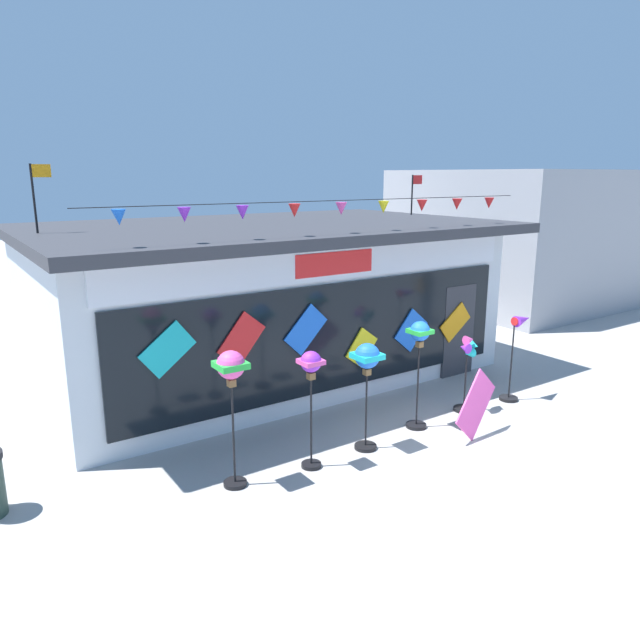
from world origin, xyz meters
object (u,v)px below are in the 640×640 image
wind_spinner_far_left (231,376)px  wind_spinner_center_right (419,346)px  kite_shop_building (263,297)px  wind_spinner_far_right (519,340)px  display_kite_on_ground (476,404)px  wind_spinner_left (311,377)px  wind_spinner_center_left (367,365)px  wind_spinner_right (468,363)px

wind_spinner_far_left → wind_spinner_center_right: bearing=0.7°
kite_shop_building → wind_spinner_far_left: size_ratio=4.84×
wind_spinner_far_right → wind_spinner_far_left: bearing=179.8°
wind_spinner_far_left → wind_spinner_far_right: wind_spinner_far_left is taller
wind_spinner_center_right → display_kite_on_ground: bearing=-55.9°
wind_spinner_left → wind_spinner_center_left: wind_spinner_left is taller
wind_spinner_right → wind_spinner_far_right: wind_spinner_far_right is taller
wind_spinner_far_left → wind_spinner_far_right: bearing=-0.2°
wind_spinner_left → display_kite_on_ground: size_ratio=1.73×
wind_spinner_center_right → wind_spinner_left: bearing=-175.4°
wind_spinner_left → wind_spinner_right: (3.57, 0.21, -0.49)m
wind_spinner_center_left → wind_spinner_center_right: bearing=7.2°
kite_shop_building → wind_spinner_center_right: bearing=-81.2°
kite_shop_building → wind_spinner_center_left: 4.50m
wind_spinner_right → display_kite_on_ground: wind_spinner_right is taller
wind_spinner_far_left → wind_spinner_center_left: 2.28m
wind_spinner_far_left → wind_spinner_right: 4.82m
wind_spinner_center_left → wind_spinner_right: size_ratio=1.19×
wind_spinner_center_left → wind_spinner_center_right: size_ratio=0.92×
wind_spinner_far_left → wind_spinner_center_right: (3.51, 0.04, -0.15)m
wind_spinner_left → wind_spinner_center_left: bearing=1.6°
kite_shop_building → wind_spinner_left: (-1.65, -4.48, -0.23)m
wind_spinner_center_left → wind_spinner_right: (2.50, 0.18, -0.47)m
kite_shop_building → wind_spinner_left: 4.78m
wind_spinner_left → display_kite_on_ground: 3.06m
wind_spinner_right → wind_spinner_center_left: bearing=-175.8°
wind_spinner_far_left → wind_spinner_right: wind_spinner_far_left is taller
kite_shop_building → wind_spinner_far_left: 5.19m
wind_spinner_far_left → kite_shop_building: bearing=56.7°
wind_spinner_far_right → display_kite_on_ground: bearing=-159.3°
wind_spinner_far_left → wind_spinner_left: size_ratio=1.09×
wind_spinner_left → wind_spinner_center_right: size_ratio=0.96×
wind_spinner_center_left → display_kite_on_ground: 2.10m
wind_spinner_center_left → wind_spinner_far_right: size_ratio=1.04×
kite_shop_building → wind_spinner_right: 4.74m
display_kite_on_ground → wind_spinner_far_left: bearing=169.2°
wind_spinner_far_left → display_kite_on_ground: (4.07, -0.78, -1.07)m
kite_shop_building → wind_spinner_right: bearing=-65.8°
display_kite_on_ground → wind_spinner_center_left: bearing=159.9°
display_kite_on_ground → wind_spinner_far_right: bearing=20.7°
wind_spinner_center_left → wind_spinner_center_right: 1.26m
wind_spinner_left → wind_spinner_center_right: 2.32m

